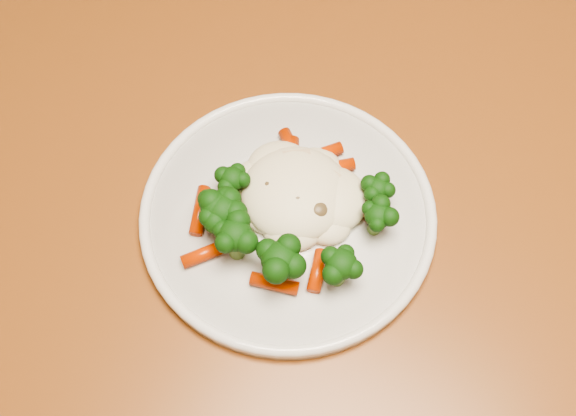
{
  "coord_description": "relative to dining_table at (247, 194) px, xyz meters",
  "views": [
    {
      "loc": [
        -0.1,
        -0.51,
        1.33
      ],
      "look_at": [
        -0.24,
        -0.23,
        0.77
      ],
      "focal_mm": 45.0,
      "sensor_mm": 36.0,
      "label": 1
    }
  ],
  "objects": [
    {
      "name": "meal",
      "position": [
        0.07,
        -0.06,
        0.12
      ],
      "size": [
        0.18,
        0.18,
        0.04
      ],
      "color": "#F4E9C3",
      "rests_on": "plate"
    },
    {
      "name": "plate",
      "position": [
        0.07,
        -0.05,
        0.1
      ],
      "size": [
        0.26,
        0.26,
        0.01
      ],
      "primitive_type": "cylinder",
      "color": "white",
      "rests_on": "dining_table"
    },
    {
      "name": "dining_table",
      "position": [
        0.0,
        0.0,
        0.0
      ],
      "size": [
        1.37,
        0.98,
        0.75
      ],
      "rotation": [
        0.0,
        0.0,
        0.09
      ],
      "color": "brown",
      "rests_on": "ground"
    }
  ]
}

